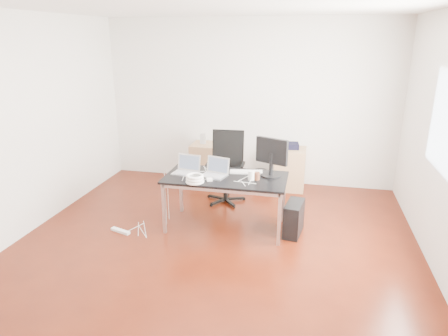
% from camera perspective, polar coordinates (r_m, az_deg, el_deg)
% --- Properties ---
extents(room_shell, '(5.00, 5.00, 5.00)m').
position_cam_1_polar(room_shell, '(4.54, -1.06, 4.47)').
color(room_shell, '#3E1107').
rests_on(room_shell, ground).
extents(desk, '(1.60, 0.80, 0.73)m').
position_cam_1_polar(desk, '(5.28, 0.25, -1.78)').
color(desk, black).
rests_on(desk, ground).
extents(office_chair, '(0.50, 0.52, 1.08)m').
position_cam_1_polar(office_chair, '(6.22, 0.34, 0.67)').
color(office_chair, black).
rests_on(office_chair, ground).
extents(filing_cabinet_left, '(0.50, 0.50, 0.70)m').
position_cam_1_polar(filing_cabinet_left, '(7.08, -2.50, 0.72)').
color(filing_cabinet_left, '#A47A52').
rests_on(filing_cabinet_left, ground).
extents(filing_cabinet_right, '(0.50, 0.50, 0.70)m').
position_cam_1_polar(filing_cabinet_right, '(6.86, 9.39, -0.10)').
color(filing_cabinet_right, '#A47A52').
rests_on(filing_cabinet_right, ground).
extents(pc_tower, '(0.26, 0.47, 0.44)m').
position_cam_1_polar(pc_tower, '(5.35, 9.94, -7.11)').
color(pc_tower, black).
rests_on(pc_tower, ground).
extents(wastebasket, '(0.24, 0.24, 0.28)m').
position_cam_1_polar(wastebasket, '(6.99, 5.21, -1.40)').
color(wastebasket, black).
rests_on(wastebasket, ground).
extents(power_strip, '(0.30, 0.15, 0.04)m').
position_cam_1_polar(power_strip, '(5.57, -14.58, -8.69)').
color(power_strip, white).
rests_on(power_strip, ground).
extents(laptop_left, '(0.36, 0.30, 0.23)m').
position_cam_1_polar(laptop_left, '(5.41, -5.35, -0.12)').
color(laptop_left, silver).
rests_on(laptop_left, desk).
extents(laptop_right, '(0.39, 0.33, 0.23)m').
position_cam_1_polar(laptop_right, '(5.29, -1.26, -0.50)').
color(laptop_right, silver).
rests_on(laptop_right, desk).
extents(monitor, '(0.43, 0.26, 0.51)m').
position_cam_1_polar(monitor, '(5.24, 6.81, 1.83)').
color(monitor, black).
rests_on(monitor, desk).
extents(keyboard, '(0.46, 0.21, 0.02)m').
position_cam_1_polar(keyboard, '(5.41, 3.19, -0.56)').
color(keyboard, white).
rests_on(keyboard, desk).
extents(cup_white, '(0.09, 0.09, 0.12)m').
position_cam_1_polar(cup_white, '(5.13, 3.93, -1.08)').
color(cup_white, white).
rests_on(cup_white, desk).
extents(cup_brown, '(0.08, 0.08, 0.10)m').
position_cam_1_polar(cup_brown, '(5.15, 4.70, -1.15)').
color(cup_brown, '#582F1E').
rests_on(cup_brown, desk).
extents(cable_coil, '(0.24, 0.24, 0.11)m').
position_cam_1_polar(cable_coil, '(5.03, -4.19, -1.56)').
color(cable_coil, white).
rests_on(cable_coil, desk).
extents(power_adapter, '(0.09, 0.09, 0.03)m').
position_cam_1_polar(power_adapter, '(5.11, -2.09, -1.66)').
color(power_adapter, white).
rests_on(power_adapter, desk).
extents(speaker, '(0.09, 0.09, 0.18)m').
position_cam_1_polar(speaker, '(6.99, -3.04, 4.21)').
color(speaker, '#9E9E9E').
rests_on(speaker, filing_cabinet_left).
extents(navy_garment, '(0.33, 0.28, 0.09)m').
position_cam_1_polar(navy_garment, '(6.79, 9.34, 3.17)').
color(navy_garment, black).
rests_on(navy_garment, filing_cabinet_right).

